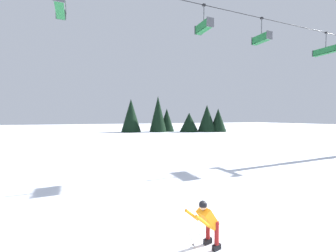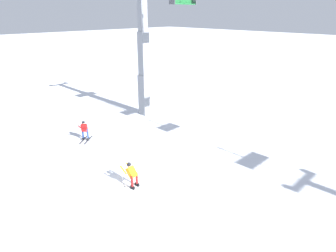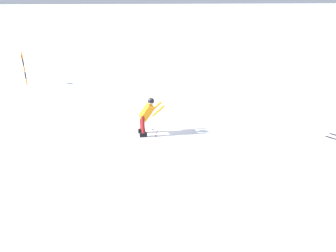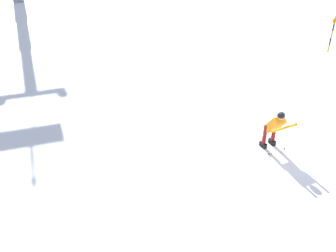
{
  "view_description": "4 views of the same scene",
  "coord_description": "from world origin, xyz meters",
  "px_view_note": "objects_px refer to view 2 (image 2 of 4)",
  "views": [
    {
      "loc": [
        -3.72,
        -5.19,
        3.88
      ],
      "look_at": [
        0.37,
        4.47,
        3.48
      ],
      "focal_mm": 24.05,
      "sensor_mm": 36.0,
      "label": 1
    },
    {
      "loc": [
        10.99,
        -7.6,
        9.23
      ],
      "look_at": [
        -0.71,
        3.71,
        2.58
      ],
      "focal_mm": 30.01,
      "sensor_mm": 36.0,
      "label": 2
    },
    {
      "loc": [
        -0.06,
        11.66,
        5.18
      ],
      "look_at": [
        -0.68,
        3.65,
        1.75
      ],
      "focal_mm": 34.06,
      "sensor_mm": 36.0,
      "label": 3
    },
    {
      "loc": [
        -8.76,
        6.66,
        7.15
      ],
      "look_at": [
        -0.81,
        4.13,
        1.99
      ],
      "focal_mm": 39.98,
      "sensor_mm": 36.0,
      "label": 4
    }
  ],
  "objects_px": {
    "skier_carving_main": "(132,173)",
    "chairlift_seat_nearest": "(182,0)",
    "lift_tower_near": "(144,63)",
    "skier_distant_uphill": "(84,129)"
  },
  "relations": [
    {
      "from": "skier_carving_main",
      "to": "chairlift_seat_nearest",
      "type": "relative_size",
      "value": 0.78
    },
    {
      "from": "lift_tower_near",
      "to": "skier_carving_main",
      "type": "bearing_deg",
      "value": -43.36
    },
    {
      "from": "skier_carving_main",
      "to": "lift_tower_near",
      "type": "bearing_deg",
      "value": 136.64
    },
    {
      "from": "skier_carving_main",
      "to": "skier_distant_uphill",
      "type": "height_order",
      "value": "skier_distant_uphill"
    },
    {
      "from": "lift_tower_near",
      "to": "skier_distant_uphill",
      "type": "xyz_separation_m",
      "value": [
        1.43,
        -7.21,
        -3.99
      ]
    },
    {
      "from": "skier_distant_uphill",
      "to": "skier_carving_main",
      "type": "bearing_deg",
      "value": -9.0
    },
    {
      "from": "skier_distant_uphill",
      "to": "lift_tower_near",
      "type": "bearing_deg",
      "value": 101.2
    },
    {
      "from": "chairlift_seat_nearest",
      "to": "skier_distant_uphill",
      "type": "distance_m",
      "value": 12.05
    },
    {
      "from": "lift_tower_near",
      "to": "chairlift_seat_nearest",
      "type": "bearing_deg",
      "value": -0.0
    },
    {
      "from": "lift_tower_near",
      "to": "chairlift_seat_nearest",
      "type": "distance_m",
      "value": 6.91
    }
  ]
}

